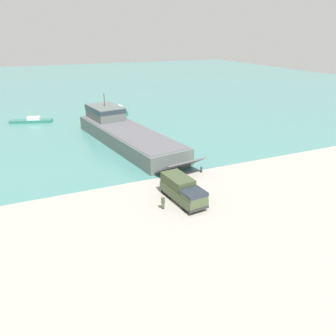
{
  "coord_description": "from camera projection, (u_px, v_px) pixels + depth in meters",
  "views": [
    {
      "loc": [
        -16.28,
        -33.12,
        18.41
      ],
      "look_at": [
        -0.61,
        2.34,
        2.31
      ],
      "focal_mm": 35.0,
      "sensor_mm": 36.0,
      "label": 1
    }
  ],
  "objects": [
    {
      "name": "moored_boat_b",
      "position": [
        119.0,
        111.0,
        79.64
      ],
      "size": [
        3.02,
        5.48,
        2.03
      ],
      "rotation": [
        0.0,
        0.0,
        3.35
      ],
      "color": "#2D7060",
      "rests_on": "ground_plane"
    },
    {
      "name": "water_surface",
      "position": [
        69.0,
        86.0,
        121.19
      ],
      "size": [
        240.0,
        180.0,
        0.01
      ],
      "primitive_type": "cube",
      "color": "#477F7A",
      "rests_on": "ground_plane"
    },
    {
      "name": "mooring_bollard",
      "position": [
        201.0,
        169.0,
        46.33
      ],
      "size": [
        0.3,
        0.3,
        0.9
      ],
      "color": "#333338",
      "rests_on": "ground_plane"
    },
    {
      "name": "moored_boat_a",
      "position": [
        32.0,
        121.0,
        72.11
      ],
      "size": [
        9.13,
        4.55,
        1.28
      ],
      "rotation": [
        0.0,
        0.0,
        1.27
      ],
      "color": "#2D7060",
      "rests_on": "ground_plane"
    },
    {
      "name": "landing_craft",
      "position": [
        123.0,
        132.0,
        58.94
      ],
      "size": [
        11.87,
        33.02,
        7.5
      ],
      "rotation": [
        0.0,
        0.0,
        0.16
      ],
      "color": "#56605B",
      "rests_on": "ground_plane"
    },
    {
      "name": "ground_plane",
      "position": [
        180.0,
        191.0,
        41.12
      ],
      "size": [
        240.0,
        240.0,
        0.0
      ],
      "primitive_type": "plane",
      "color": "#9E998E"
    },
    {
      "name": "soldier_on_ramp",
      "position": [
        163.0,
        202.0,
        36.5
      ],
      "size": [
        0.5,
        0.39,
        1.64
      ],
      "rotation": [
        0.0,
        0.0,
        1.17
      ],
      "color": "#3D4C33",
      "rests_on": "ground_plane"
    },
    {
      "name": "military_truck",
      "position": [
        183.0,
        190.0,
        38.09
      ],
      "size": [
        3.16,
        7.09,
        2.76
      ],
      "rotation": [
        0.0,
        0.0,
        -1.47
      ],
      "color": "#475638",
      "rests_on": "ground_plane"
    }
  ]
}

